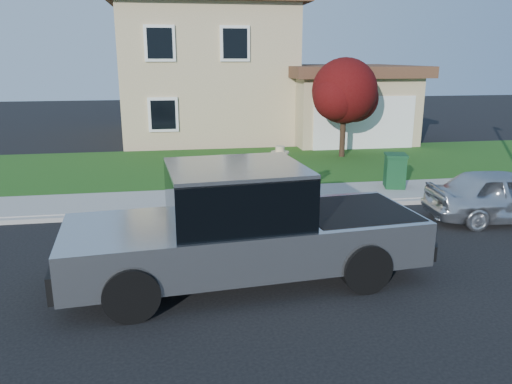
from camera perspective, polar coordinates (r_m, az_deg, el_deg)
ground at (r=10.82m, az=0.55°, el=-6.90°), size 80.00×80.00×0.00m
curb at (r=13.66m, az=2.62°, el=-1.87°), size 40.00×0.20×0.12m
sidewalk at (r=14.69m, az=1.74°, el=-0.56°), size 40.00×2.00×0.15m
lawn at (r=19.00m, az=-0.84°, el=3.03°), size 40.00×7.00×0.10m
house at (r=26.44m, az=-2.75°, el=13.29°), size 14.00×11.30×6.85m
pickup_truck at (r=9.24m, az=-1.39°, el=-4.06°), size 6.87×2.88×2.20m
woman at (r=12.84m, az=2.71°, el=0.89°), size 0.74×0.63×1.89m
sedan at (r=14.12m, az=26.68°, el=-0.36°), size 4.08×1.94×1.35m
ornamental_tree at (r=20.53m, az=10.18°, el=10.97°), size 2.88×2.59×3.95m
trash_bin at (r=15.96m, az=15.59°, el=2.39°), size 0.81×0.88×1.04m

